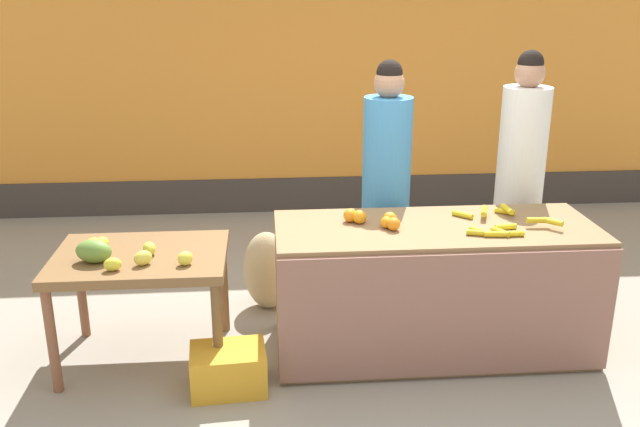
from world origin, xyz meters
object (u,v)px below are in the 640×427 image
object	(u,v)px
vendor_woman_blue_shirt	(386,188)
produce_sack	(267,270)
produce_crate	(228,369)
vendor_woman_white_shirt	(520,180)

from	to	relation	value
vendor_woman_blue_shirt	produce_sack	size ratio (longest dim) A/B	3.07
vendor_woman_blue_shirt	produce_crate	world-z (taller)	vendor_woman_blue_shirt
vendor_woman_blue_shirt	produce_crate	xyz separation A→B (m)	(-1.10, -1.04, -0.78)
vendor_woman_blue_shirt	vendor_woman_white_shirt	bearing A→B (deg)	1.96
produce_crate	produce_sack	distance (m)	1.11
produce_sack	vendor_woman_white_shirt	bearing A→B (deg)	-0.03
vendor_woman_white_shirt	vendor_woman_blue_shirt	bearing A→B (deg)	-178.04
vendor_woman_blue_shirt	produce_sack	xyz separation A→B (m)	(-0.85, 0.03, -0.62)
vendor_woman_blue_shirt	produce_sack	bearing A→B (deg)	177.69
vendor_woman_blue_shirt	produce_crate	bearing A→B (deg)	-136.66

